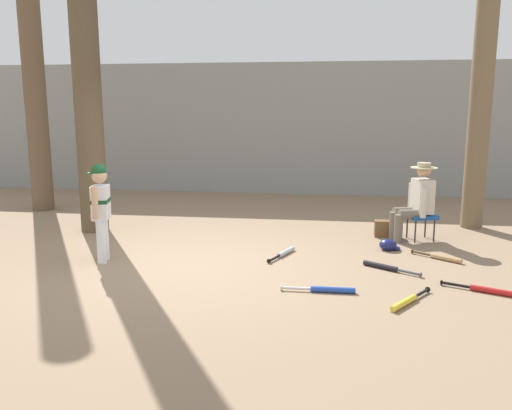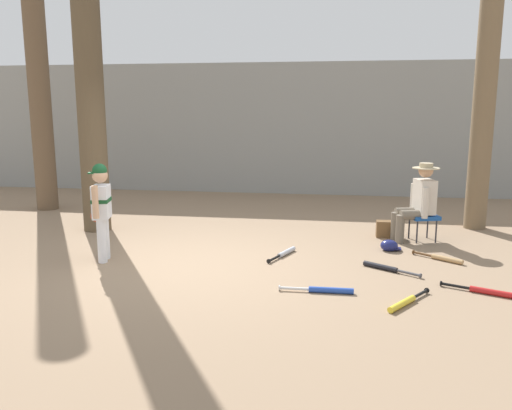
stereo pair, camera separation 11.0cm
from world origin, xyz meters
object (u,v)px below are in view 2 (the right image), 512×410
Objects in this scene: tree_near_player at (87,43)px; young_ballplayer at (101,206)px; seated_spectator at (418,200)px; bat_wood_tan at (443,258)px; bat_aluminum_silver at (285,253)px; tree_behind_spectator at (485,93)px; bat_red_barrel at (487,291)px; bat_blue_youth at (325,290)px; tree_far_left at (38,70)px; handbag_beside_stool at (387,229)px; folding_stool at (423,217)px; bat_black_composite at (385,268)px; batting_helmet_navy at (389,246)px; bat_yellow_trainer at (405,302)px.

young_ballplayer is (0.88, -1.66, -2.28)m from tree_near_player.
tree_near_player is at bearing -179.46° from seated_spectator.
bat_wood_tan and bat_aluminum_silver have the same top height.
seated_spectator is (-1.12, -1.05, -1.61)m from tree_behind_spectator.
bat_aluminum_silver is (2.38, 0.60, -0.71)m from young_ballplayer.
bat_red_barrel and bat_blue_youth have the same top height.
tree_far_left is at bearing 152.78° from bat_red_barrel.
seated_spectator is at bearing 100.42° from bat_red_barrel.
seated_spectator is 2.92m from bat_blue_youth.
young_ballplayer is at bearing -154.16° from handbag_beside_stool.
young_ballplayer is at bearing -158.42° from folding_stool.
seated_spectator is at bearing 21.72° from young_ballplayer.
batting_helmet_navy is at bearing 81.25° from bat_black_composite.
handbag_beside_stool is at bearing 88.30° from bat_yellow_trainer.
bat_blue_youth is 2.83× the size of batting_helmet_navy.
bat_red_barrel and bat_black_composite have the same top height.
seated_spectator reaches higher than batting_helmet_navy.
tree_far_left is 6.33m from bat_aluminum_silver.
tree_far_left reaches higher than seated_spectator.
tree_near_player is 19.50× the size of handbag_beside_stool.
folding_stool is 0.72× the size of bat_black_composite.
handbag_beside_stool is at bearing 25.84° from young_ballplayer.
bat_wood_tan is at bearing 33.51° from bat_black_composite.
tree_behind_spectator is at bearing 43.25° from seated_spectator.
handbag_beside_stool is 0.50× the size of bat_black_composite.
bat_wood_tan is at bearing -10.55° from tree_near_player.
bat_red_barrel is 1.05× the size of bat_aluminum_silver.
seated_spectator reaches higher than bat_blue_youth.
tree_near_player is 5.58m from handbag_beside_stool.
bat_black_composite is 0.98× the size of bat_yellow_trainer.
bat_aluminum_silver is at bearing -149.89° from seated_spectator.
seated_spectator is 0.20× the size of tree_far_left.
bat_blue_youth is 1.22× the size of bat_black_composite.
tree_near_player is 8.01× the size of bat_blue_youth.
tree_far_left is 8.63× the size of bat_aluminum_silver.
young_ballplayer is at bearing 172.93° from bat_red_barrel.
tree_behind_spectator is 6.82× the size of bat_red_barrel.
bat_wood_tan is at bearing -113.52° from tree_behind_spectator.
tree_far_left reaches higher than bat_aluminum_silver.
bat_red_barrel is at bearing -27.22° from tree_far_left.
batting_helmet_navy reaches higher than bat_wood_tan.
folding_stool is 0.65× the size of bat_red_barrel.
young_ballplayer reaches higher than bat_black_composite.
bat_yellow_trainer is at bearing -153.04° from bat_red_barrel.
bat_red_barrel is (4.72, -0.59, -0.71)m from young_ballplayer.
batting_helmet_navy is (-0.88, 1.66, 0.04)m from bat_red_barrel.
bat_wood_tan is (-0.22, 1.25, 0.00)m from bat_red_barrel.
bat_black_composite is (-0.70, -1.61, -0.33)m from folding_stool.
bat_red_barrel and bat_aluminum_silver have the same top height.
handbag_beside_stool is at bearing 2.60° from tree_near_player.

